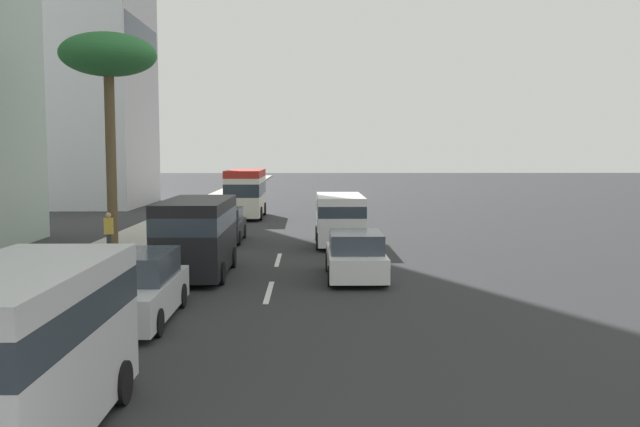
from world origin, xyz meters
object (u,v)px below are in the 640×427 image
car_seventh (138,289)px  van_fourth (19,344)px  minibus_second (246,192)px  van_fifth (340,216)px  car_sixth (355,256)px  van_third (197,232)px  pedestrian_near_lamp (109,231)px  palm_tree (108,59)px  car_lead (223,226)px

car_seventh → van_fourth: bearing=1.0°
minibus_second → van_fourth: size_ratio=1.23×
van_fifth → car_sixth: (-8.07, -0.15, -0.55)m
minibus_second → van_fifth: size_ratio=1.22×
van_fourth → car_sixth: (12.53, -5.57, -0.71)m
van_third → pedestrian_near_lamp: van_third is taller
van_fifth → palm_tree: size_ratio=0.57×
car_seventh → palm_tree: size_ratio=0.53×
car_lead → van_fifth: bearing=75.4°
van_third → car_sixth: van_third is taller
car_seventh → palm_tree: (11.63, 3.91, 7.06)m
palm_tree → van_third: bearing=-141.7°
palm_tree → car_lead: bearing=-51.7°
car_lead → car_sixth: 10.92m
car_lead → minibus_second: minibus_second is taller
car_lead → car_seventh: 14.90m
car_sixth → car_seventh: bearing=133.7°
car_lead → van_fifth: 5.52m
van_fifth → palm_tree: (-1.89, 9.46, 6.57)m
car_lead → palm_tree: size_ratio=0.47×
car_lead → palm_tree: 8.87m
minibus_second → palm_tree: bearing=-15.8°
car_lead → car_sixth: size_ratio=0.98×
minibus_second → palm_tree: palm_tree is taller
minibus_second → pedestrian_near_lamp: minibus_second is taller
palm_tree → car_sixth: bearing=-122.7°
minibus_second → van_fourth: 33.33m
van_fifth → pedestrian_near_lamp: bearing=111.6°
van_third → car_sixth: size_ratio=1.26×
minibus_second → van_fourth: (-33.32, 0.10, -0.21)m
van_fifth → palm_tree: bearing=101.3°
car_sixth → pedestrian_near_lamp: (4.46, 9.28, 0.32)m
car_lead → palm_tree: bearing=-51.7°
van_fourth → car_sixth: van_fourth is taller
van_fourth → car_seventh: bearing=-179.0°
van_fifth → minibus_second: bearing=22.7°
van_fourth → car_sixth: bearing=156.0°
minibus_second → van_third: minibus_second is taller
car_sixth → pedestrian_near_lamp: size_ratio=2.57×
van_fifth → car_lead: bearing=75.4°
minibus_second → van_fifth: minibus_second is taller
pedestrian_near_lamp → car_seventh: bearing=-73.5°
minibus_second → van_fifth: (-12.72, -5.33, -0.37)m
van_third → van_fifth: (7.44, -5.09, -0.18)m
van_fourth → pedestrian_near_lamp: size_ratio=3.01×
car_sixth → palm_tree: bearing=57.3°
van_third → palm_tree: (5.55, 4.37, 6.39)m
van_third → van_fifth: van_third is taller
van_fifth → car_seventh: 14.62m
car_lead → van_fourth: van_fourth is taller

